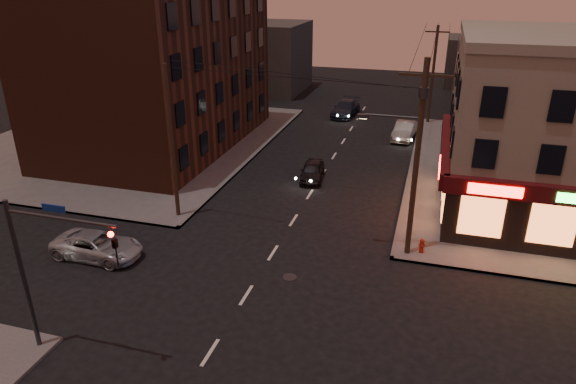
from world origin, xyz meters
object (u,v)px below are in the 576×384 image
at_px(sedan_far, 346,108).
at_px(fire_hydrant, 422,245).
at_px(suv_cross, 97,246).
at_px(sedan_mid, 404,131).
at_px(sedan_near, 312,171).

height_order(sedan_far, fire_hydrant, sedan_far).
xyz_separation_m(suv_cross, fire_hydrant, (16.10, 4.92, -0.07)).
height_order(sedan_mid, sedan_far, sedan_far).
bearing_deg(sedan_far, fire_hydrant, -66.52).
relative_size(sedan_near, fire_hydrant, 4.71).
relative_size(sedan_near, sedan_far, 0.73).
distance_m(suv_cross, sedan_far, 32.22).
distance_m(sedan_mid, fire_hydrant, 20.33).
distance_m(sedan_far, fire_hydrant, 27.95).
xyz_separation_m(suv_cross, sedan_far, (7.18, 31.41, 0.10)).
bearing_deg(suv_cross, fire_hydrant, -72.31).
bearing_deg(sedan_near, fire_hydrant, -53.82).
bearing_deg(fire_hydrant, sedan_mid, 97.09).
bearing_deg(suv_cross, sedan_mid, -27.73).
relative_size(sedan_far, fire_hydrant, 6.43).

